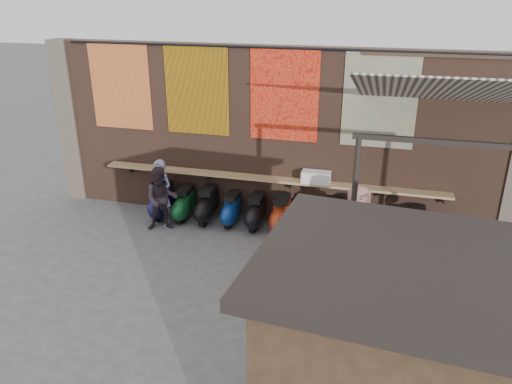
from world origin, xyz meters
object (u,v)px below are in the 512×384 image
at_px(scooter_stool_0, 162,201).
at_px(scooter_stool_1, 184,204).
at_px(scooter_stool_3, 232,210).
at_px(scooter_stool_7, 332,219).
at_px(scooter_stool_2, 207,205).
at_px(shopper_grey, 438,264).
at_px(shopper_tan, 356,225).
at_px(scooter_stool_5, 281,215).
at_px(scooter_stool_8, 358,224).
at_px(scooter_stool_9, 389,227).
at_px(diner_right, 162,199).
at_px(diner_left, 161,193).
at_px(shopper_navy, 486,260).
at_px(scooter_stool_10, 417,228).
at_px(scooter_stool_4, 256,212).
at_px(shelf_box, 316,177).
at_px(scooter_stool_6, 307,220).

xyz_separation_m(scooter_stool_0, scooter_stool_1, (0.56, 0.02, -0.02)).
bearing_deg(scooter_stool_3, scooter_stool_7, -0.28).
distance_m(scooter_stool_2, shopper_grey, 5.36).
xyz_separation_m(scooter_stool_0, scooter_stool_3, (1.72, 0.05, -0.04)).
bearing_deg(shopper_tan, scooter_stool_5, 102.19).
xyz_separation_m(scooter_stool_1, shopper_grey, (5.52, -2.00, 0.36)).
distance_m(scooter_stool_1, scooter_stool_8, 4.05).
relative_size(scooter_stool_9, diner_right, 0.51).
distance_m(scooter_stool_3, shopper_tan, 3.12).
distance_m(scooter_stool_1, diner_left, 0.67).
distance_m(diner_left, shopper_grey, 6.14).
xyz_separation_m(scooter_stool_3, scooter_stool_9, (3.55, 0.01, -0.01)).
relative_size(scooter_stool_9, shopper_navy, 0.50).
distance_m(scooter_stool_0, scooter_stool_1, 0.56).
bearing_deg(scooter_stool_10, scooter_stool_1, -179.63).
xyz_separation_m(scooter_stool_4, shopper_grey, (3.77, -2.01, 0.37)).
xyz_separation_m(shelf_box, scooter_stool_4, (-1.30, -0.29, -0.87)).
height_order(shelf_box, scooter_stool_2, shelf_box).
height_order(scooter_stool_5, shopper_grey, shopper_grey).
bearing_deg(shopper_navy, shopper_grey, 20.49).
bearing_deg(shopper_navy, scooter_stool_10, -59.97).
height_order(scooter_stool_2, scooter_stool_6, scooter_stool_2).
relative_size(scooter_stool_4, scooter_stool_6, 1.07).
bearing_deg(scooter_stool_2, scooter_stool_9, 0.31).
xyz_separation_m(shopper_navy, shopper_grey, (-0.83, -0.36, -0.00)).
relative_size(scooter_stool_6, shopper_grey, 0.50).
distance_m(diner_left, shopper_tan, 4.51).
relative_size(scooter_stool_0, scooter_stool_9, 1.15).
distance_m(scooter_stool_4, scooter_stool_9, 2.96).
bearing_deg(scooter_stool_10, diner_left, -175.97).
relative_size(shelf_box, scooter_stool_2, 0.73).
bearing_deg(shopper_grey, scooter_stool_5, 12.12).
height_order(shelf_box, diner_left, diner_left).
distance_m(shelf_box, scooter_stool_0, 3.72).
relative_size(scooter_stool_1, diner_right, 0.55).
bearing_deg(scooter_stool_5, scooter_stool_1, 179.45).
relative_size(scooter_stool_2, diner_left, 0.55).
bearing_deg(scooter_stool_3, scooter_stool_0, -178.28).
distance_m(scooter_stool_8, scooter_stool_10, 1.22).
relative_size(scooter_stool_4, scooter_stool_7, 0.94).
xyz_separation_m(scooter_stool_1, scooter_stool_4, (1.75, 0.01, -0.01)).
bearing_deg(scooter_stool_3, scooter_stool_10, 0.05).
relative_size(scooter_stool_6, diner_right, 0.51).
xyz_separation_m(scooter_stool_5, scooter_stool_7, (1.15, 0.04, 0.00)).
bearing_deg(scooter_stool_0, shopper_grey, -18.00).
bearing_deg(scooter_stool_2, scooter_stool_1, -177.66).
height_order(scooter_stool_0, scooter_stool_7, scooter_stool_0).
distance_m(scooter_stool_2, diner_right, 1.10).
bearing_deg(shelf_box, scooter_stool_9, -8.67).
height_order(shelf_box, scooter_stool_1, shelf_box).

